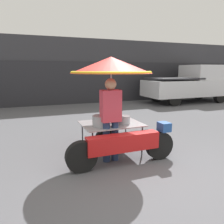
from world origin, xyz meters
TOP-DOWN VIEW (x-y plane):
  - ground_plane at (0.00, 0.00)m, footprint 36.00×36.00m
  - shopfront_building at (0.00, 9.40)m, footprint 28.00×2.06m
  - vendor_motorcycle_cart at (-0.45, 1.03)m, footprint 2.18×1.66m
  - vendor_person at (-0.60, 0.77)m, footprint 0.38×0.22m
  - pickup_truck at (6.46, 6.70)m, footprint 5.06×1.91m

SIDE VIEW (x-z plane):
  - ground_plane at x=0.00m, z-range 0.00..0.00m
  - vendor_person at x=-0.60m, z-range 0.10..1.73m
  - pickup_truck at x=6.46m, z-range -0.05..2.00m
  - vendor_motorcycle_cart at x=-0.45m, z-range 0.51..2.56m
  - shopfront_building at x=0.00m, z-range -0.01..3.40m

